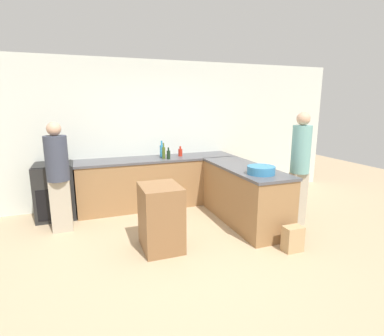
% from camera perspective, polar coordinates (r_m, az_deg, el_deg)
% --- Properties ---
extents(ground_plane, '(14.00, 14.00, 0.00)m').
position_cam_1_polar(ground_plane, '(4.18, 0.02, -14.92)').
color(ground_plane, tan).
extents(wall_back, '(8.00, 0.06, 2.70)m').
position_cam_1_polar(wall_back, '(5.87, -7.53, 6.69)').
color(wall_back, silver).
rests_on(wall_back, ground_plane).
extents(counter_back, '(2.93, 0.69, 0.92)m').
position_cam_1_polar(counter_back, '(5.68, -6.47, -2.60)').
color(counter_back, olive).
rests_on(counter_back, ground_plane).
extents(counter_peninsula, '(0.69, 1.88, 0.92)m').
position_cam_1_polar(counter_peninsula, '(4.96, 9.83, -4.92)').
color(counter_peninsula, olive).
rests_on(counter_peninsula, ground_plane).
extents(range_oven, '(0.62, 0.64, 0.93)m').
position_cam_1_polar(range_oven, '(5.56, -24.61, -3.96)').
color(range_oven, black).
rests_on(range_oven, ground_plane).
extents(island_table, '(0.50, 0.61, 0.87)m').
position_cam_1_polar(island_table, '(4.02, -5.96, -9.34)').
color(island_table, brown).
rests_on(island_table, ground_plane).
extents(mixing_bowl, '(0.39, 0.39, 0.12)m').
position_cam_1_polar(mixing_bowl, '(4.38, 13.02, -0.39)').
color(mixing_bowl, teal).
rests_on(mixing_bowl, counter_peninsula).
extents(wine_bottle_dark, '(0.06, 0.06, 0.21)m').
position_cam_1_polar(wine_bottle_dark, '(5.43, -4.50, 2.59)').
color(wine_bottle_dark, black).
rests_on(wine_bottle_dark, counter_back).
extents(olive_oil_bottle, '(0.06, 0.06, 0.29)m').
position_cam_1_polar(olive_oil_bottle, '(5.47, -5.43, 2.97)').
color(olive_oil_bottle, '#475B1E').
rests_on(olive_oil_bottle, counter_back).
extents(hot_sauce_bottle, '(0.08, 0.08, 0.19)m').
position_cam_1_polar(hot_sauce_bottle, '(5.72, -2.24, 3.02)').
color(hot_sauce_bottle, red).
rests_on(hot_sauce_bottle, counter_back).
extents(dish_soap_bottle, '(0.07, 0.07, 0.31)m').
position_cam_1_polar(dish_soap_bottle, '(5.63, -5.78, 3.31)').
color(dish_soap_bottle, '#338CBF').
rests_on(dish_soap_bottle, counter_back).
extents(person_by_range, '(0.32, 0.32, 1.65)m').
position_cam_1_polar(person_by_range, '(4.82, -24.15, -0.93)').
color(person_by_range, '#ADA38E').
rests_on(person_by_range, ground_plane).
extents(person_at_peninsula, '(0.29, 0.29, 1.78)m').
position_cam_1_polar(person_at_peninsula, '(4.90, 19.86, 0.66)').
color(person_at_peninsula, '#ADA38E').
rests_on(person_at_peninsula, ground_plane).
extents(paper_bag, '(0.25, 0.17, 0.34)m').
position_cam_1_polar(paper_bag, '(4.25, 18.64, -12.64)').
color(paper_bag, tan).
rests_on(paper_bag, ground_plane).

